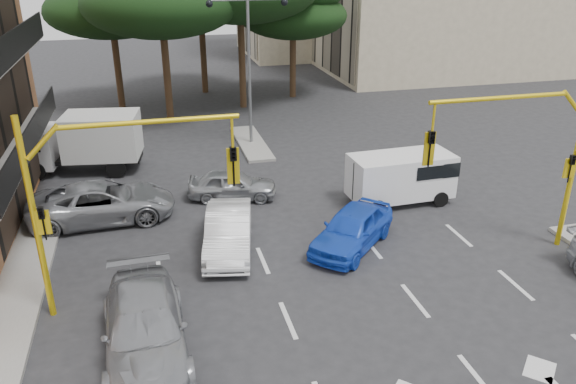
% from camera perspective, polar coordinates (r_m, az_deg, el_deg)
% --- Properties ---
extents(ground, '(120.00, 120.00, 0.00)m').
position_cam_1_polar(ground, '(17.11, 6.64, -11.83)').
color(ground, '#28282B').
rests_on(ground, ground).
extents(median_strip, '(1.40, 6.00, 0.15)m').
position_cam_1_polar(median_strip, '(31.02, -3.76, 5.01)').
color(median_strip, gray).
rests_on(median_strip, ground).
extents(pine_left_far, '(8.32, 8.32, 9.30)m').
position_cam_1_polar(pine_left_far, '(39.07, -17.58, 18.08)').
color(pine_left_far, '#382616').
rests_on(pine_left_far, ground).
extents(pine_right, '(7.49, 7.49, 8.37)m').
position_cam_1_polar(pine_right, '(40.44, 0.61, 18.25)').
color(pine_right, '#382616').
rests_on(pine_right, ground).
extents(signal_mast_right, '(5.79, 0.37, 6.00)m').
position_cam_1_polar(signal_mast_right, '(20.15, 23.58, 4.24)').
color(signal_mast_right, yellow).
rests_on(signal_mast_right, ground).
extents(signal_mast_left, '(5.79, 0.37, 6.00)m').
position_cam_1_polar(signal_mast_left, '(16.16, -18.57, 0.55)').
color(signal_mast_left, yellow).
rests_on(signal_mast_left, ground).
extents(street_lamp_center, '(4.16, 0.36, 7.77)m').
position_cam_1_polar(street_lamp_center, '(29.78, -4.03, 14.83)').
color(street_lamp_center, slate).
rests_on(street_lamp_center, median_strip).
extents(car_white_hatch, '(2.37, 4.65, 1.46)m').
position_cam_1_polar(car_white_hatch, '(19.88, -6.07, -3.98)').
color(car_white_hatch, white).
rests_on(car_white_hatch, ground).
extents(car_blue_compact, '(4.26, 4.23, 1.46)m').
position_cam_1_polar(car_blue_compact, '(20.11, 6.54, -3.68)').
color(car_blue_compact, blue).
rests_on(car_blue_compact, ground).
extents(car_silver_wagon, '(2.30, 5.33, 1.53)m').
position_cam_1_polar(car_silver_wagon, '(15.50, -14.33, -13.24)').
color(car_silver_wagon, gray).
rests_on(car_silver_wagon, ground).
extents(car_silver_cross_a, '(5.65, 2.82, 1.54)m').
position_cam_1_polar(car_silver_cross_a, '(23.07, -18.35, -1.00)').
color(car_silver_cross_a, gray).
rests_on(car_silver_cross_a, ground).
extents(car_silver_cross_b, '(3.99, 2.32, 1.28)m').
position_cam_1_polar(car_silver_cross_b, '(24.02, -5.68, 0.77)').
color(car_silver_cross_b, '#9B9EA3').
rests_on(car_silver_cross_b, ground).
extents(van_white, '(4.34, 2.10, 2.13)m').
position_cam_1_polar(van_white, '(23.86, 11.36, 1.37)').
color(van_white, white).
rests_on(van_white, ground).
extents(box_truck_a, '(5.96, 3.20, 2.79)m').
position_cam_1_polar(box_truck_a, '(28.44, -20.29, 4.66)').
color(box_truck_a, silver).
rests_on(box_truck_a, ground).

